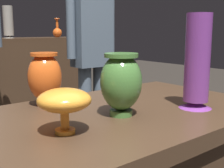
# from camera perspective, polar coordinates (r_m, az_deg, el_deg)

# --- Properties ---
(vase_centerpiece) EXTENTS (0.13, 0.13, 0.20)m
(vase_centerpiece) POSITION_cam_1_polar(r_m,az_deg,el_deg) (0.93, 1.74, 0.40)
(vase_centerpiece) COLOR #477A38
(vase_centerpiece) RESTS_ON display_plinth
(vase_tall_behind) EXTENTS (0.11, 0.11, 0.32)m
(vase_tall_behind) POSITION_cam_1_polar(r_m,az_deg,el_deg) (1.06, 15.88, 3.68)
(vase_tall_behind) COLOR #7A388E
(vase_tall_behind) RESTS_ON display_plinth
(vase_left_accent) EXTENTS (0.14, 0.14, 0.12)m
(vase_left_accent) POSITION_cam_1_polar(r_m,az_deg,el_deg) (0.78, -9.05, -3.26)
(vase_left_accent) COLOR orange
(vase_left_accent) RESTS_ON display_plinth
(vase_right_accent) EXTENTS (0.12, 0.12, 0.19)m
(vase_right_accent) POSITION_cam_1_polar(r_m,az_deg,el_deg) (1.09, -12.65, 1.33)
(vase_right_accent) COLOR #E55B1E
(vase_right_accent) RESTS_ON display_plinth
(shelf_vase_right) EXTENTS (0.11, 0.11, 0.31)m
(shelf_vase_right) POSITION_cam_1_polar(r_m,az_deg,el_deg) (3.12, -19.12, 11.03)
(shelf_vase_right) COLOR gray
(shelf_vase_right) RESTS_ON back_display_shelf
(shelf_vase_far_right) EXTENTS (0.10, 0.10, 0.20)m
(shelf_vase_far_right) POSITION_cam_1_polar(r_m,az_deg,el_deg) (3.32, -10.35, 9.78)
(shelf_vase_far_right) COLOR #E55B1E
(shelf_vase_far_right) RESTS_ON back_display_shelf
(visitor_near_right) EXTENTS (0.47, 0.18, 1.55)m
(visitor_near_right) POSITION_cam_1_polar(r_m,az_deg,el_deg) (2.53, -3.86, 6.60)
(visitor_near_right) COLOR slate
(visitor_near_right) RESTS_ON ground_plane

